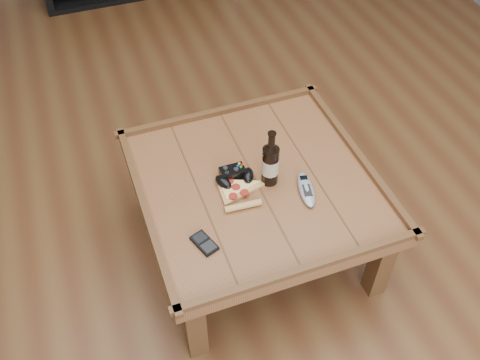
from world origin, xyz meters
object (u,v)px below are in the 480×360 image
object	(u,v)px
coffee_table	(256,190)
remote_control	(306,189)
game_controller	(234,176)
pizza_slice	(237,191)
smartphone	(204,243)
beer_bottle	(270,163)

from	to	relation	value
coffee_table	remote_control	bearing A→B (deg)	-35.96
game_controller	coffee_table	bearing A→B (deg)	-26.07
pizza_slice	smartphone	world-z (taller)	pizza_slice
beer_bottle	smartphone	size ratio (longest dim) A/B	2.16
game_controller	remote_control	size ratio (longest dim) A/B	0.92
pizza_slice	remote_control	distance (m)	0.29
coffee_table	game_controller	world-z (taller)	game_controller
pizza_slice	remote_control	world-z (taller)	same
game_controller	pizza_slice	world-z (taller)	game_controller
beer_bottle	remote_control	bearing A→B (deg)	-42.19
coffee_table	smartphone	size ratio (longest dim) A/B	8.04
game_controller	smartphone	xyz separation A→B (m)	(-0.22, -0.28, -0.02)
game_controller	pizza_slice	xyz separation A→B (m)	(-0.02, -0.07, -0.01)
coffee_table	smartphone	distance (m)	0.40
beer_bottle	remote_control	size ratio (longest dim) A/B	1.32
coffee_table	pizza_slice	distance (m)	0.13
smartphone	remote_control	xyz separation A→B (m)	(0.49, 0.11, 0.01)
beer_bottle	smartphone	distance (m)	0.44
game_controller	smartphone	world-z (taller)	game_controller
beer_bottle	game_controller	world-z (taller)	beer_bottle
coffee_table	beer_bottle	bearing A→B (deg)	-17.53
beer_bottle	smartphone	world-z (taller)	beer_bottle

